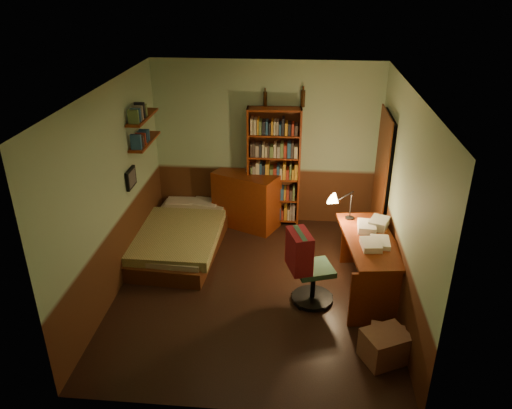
# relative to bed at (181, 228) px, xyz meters

# --- Properties ---
(floor) EXTENTS (3.50, 4.00, 0.02)m
(floor) POSITION_rel_bed_xyz_m (1.19, -0.97, -0.32)
(floor) COLOR black
(floor) RESTS_ON ground
(ceiling) EXTENTS (3.50, 4.00, 0.02)m
(ceiling) POSITION_rel_bed_xyz_m (1.19, -0.97, 2.30)
(ceiling) COLOR silver
(ceiling) RESTS_ON wall_back
(wall_back) EXTENTS (3.50, 0.02, 2.60)m
(wall_back) POSITION_rel_bed_xyz_m (1.19, 1.04, 0.99)
(wall_back) COLOR #92B088
(wall_back) RESTS_ON ground
(wall_left) EXTENTS (0.02, 4.00, 2.60)m
(wall_left) POSITION_rel_bed_xyz_m (-0.57, -0.97, 0.99)
(wall_left) COLOR #92B088
(wall_left) RESTS_ON ground
(wall_right) EXTENTS (0.02, 4.00, 2.60)m
(wall_right) POSITION_rel_bed_xyz_m (2.95, -0.97, 0.99)
(wall_right) COLOR #92B088
(wall_right) RESTS_ON ground
(wall_front) EXTENTS (3.50, 0.02, 2.60)m
(wall_front) POSITION_rel_bed_xyz_m (1.19, -2.98, 0.99)
(wall_front) COLOR #92B088
(wall_front) RESTS_ON ground
(doorway) EXTENTS (0.06, 0.90, 2.00)m
(doorway) POSITION_rel_bed_xyz_m (2.91, 0.33, 0.69)
(doorway) COLOR black
(doorway) RESTS_ON ground
(door_trim) EXTENTS (0.02, 0.98, 2.08)m
(door_trim) POSITION_rel_bed_xyz_m (2.88, 0.33, 0.69)
(door_trim) COLOR #4A230F
(door_trim) RESTS_ON ground
(bed) EXTENTS (1.23, 2.14, 0.62)m
(bed) POSITION_rel_bed_xyz_m (0.00, 0.00, 0.00)
(bed) COLOR olive
(bed) RESTS_ON ground
(dresser) EXTENTS (1.12, 0.88, 0.89)m
(dresser) POSITION_rel_bed_xyz_m (0.90, 0.80, 0.14)
(dresser) COLOR maroon
(dresser) RESTS_ON ground
(mini_stereo) EXTENTS (0.27, 0.23, 0.12)m
(mini_stereo) POSITION_rel_bed_xyz_m (1.02, 0.92, 0.65)
(mini_stereo) COLOR #B2B2B7
(mini_stereo) RESTS_ON dresser
(bookshelf) EXTENTS (0.83, 0.29, 1.92)m
(bookshelf) POSITION_rel_bed_xyz_m (1.32, 0.88, 0.65)
(bookshelf) COLOR maroon
(bookshelf) RESTS_ON ground
(bottle_left) EXTENTS (0.07, 0.07, 0.21)m
(bottle_left) POSITION_rel_bed_xyz_m (1.17, 0.99, 1.72)
(bottle_left) COLOR black
(bottle_left) RESTS_ON bookshelf
(bottle_right) EXTENTS (0.09, 0.09, 0.25)m
(bottle_right) POSITION_rel_bed_xyz_m (1.73, 0.99, 1.74)
(bottle_right) COLOR black
(bottle_right) RESTS_ON bookshelf
(desk) EXTENTS (0.77, 1.51, 0.77)m
(desk) POSITION_rel_bed_xyz_m (2.63, -0.89, 0.08)
(desk) COLOR maroon
(desk) RESTS_ON ground
(paper_stack) EXTENTS (0.31, 0.35, 0.12)m
(paper_stack) POSITION_rel_bed_xyz_m (2.77, -0.57, 0.52)
(paper_stack) COLOR silver
(paper_stack) RESTS_ON desk
(desk_lamp) EXTENTS (0.20, 0.20, 0.62)m
(desk_lamp) POSITION_rel_bed_xyz_m (2.41, -0.36, 0.77)
(desk_lamp) COLOR black
(desk_lamp) RESTS_ON desk
(office_chair) EXTENTS (0.67, 0.63, 1.09)m
(office_chair) POSITION_rel_bed_xyz_m (1.94, -1.16, 0.24)
(office_chair) COLOR #376448
(office_chair) RESTS_ON ground
(red_jacket) EXTENTS (0.38, 0.47, 0.49)m
(red_jacket) POSITION_rel_bed_xyz_m (1.72, -1.12, 1.03)
(red_jacket) COLOR #A61E28
(red_jacket) RESTS_ON office_chair
(wall_shelf_lower) EXTENTS (0.20, 0.90, 0.03)m
(wall_shelf_lower) POSITION_rel_bed_xyz_m (-0.45, 0.13, 1.29)
(wall_shelf_lower) COLOR maroon
(wall_shelf_lower) RESTS_ON wall_left
(wall_shelf_upper) EXTENTS (0.20, 0.90, 0.03)m
(wall_shelf_upper) POSITION_rel_bed_xyz_m (-0.45, 0.13, 1.64)
(wall_shelf_upper) COLOR maroon
(wall_shelf_upper) RESTS_ON wall_left
(framed_picture) EXTENTS (0.04, 0.32, 0.26)m
(framed_picture) POSITION_rel_bed_xyz_m (-0.53, -0.37, 0.94)
(framed_picture) COLOR black
(framed_picture) RESTS_ON wall_left
(cardboard_box_a) EXTENTS (0.57, 0.53, 0.34)m
(cardboard_box_a) POSITION_rel_bed_xyz_m (2.70, -2.14, -0.14)
(cardboard_box_a) COLOR #8A5E48
(cardboard_box_a) RESTS_ON ground
(cardboard_box_b) EXTENTS (0.43, 0.38, 0.27)m
(cardboard_box_b) POSITION_rel_bed_xyz_m (2.74, -2.01, -0.17)
(cardboard_box_b) COLOR #8A5E48
(cardboard_box_b) RESTS_ON ground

